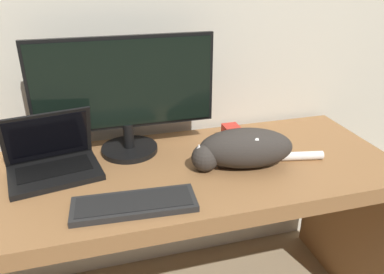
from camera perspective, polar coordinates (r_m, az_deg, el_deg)
desk at (r=1.41m, az=-5.00°, el=-9.86°), size 1.76×0.62×0.71m
monitor at (r=1.40m, az=-10.15°, el=6.53°), size 0.67×0.22×0.44m
laptop at (r=1.39m, az=-20.46°, el=-3.51°), size 0.34×0.27×0.22m
external_keyboard at (r=1.16m, az=-8.77°, el=-10.07°), size 0.38×0.15×0.02m
cat at (r=1.34m, az=7.83°, el=-1.66°), size 0.50×0.21×0.14m
small_toy at (r=1.56m, az=5.93°, el=0.69°), size 0.06×0.06×0.06m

